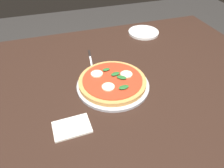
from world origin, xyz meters
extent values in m
cube|color=black|center=(0.00, 0.00, 0.74)|extent=(1.60, 1.16, 0.04)
cube|color=black|center=(0.72, 0.50, 0.36)|extent=(0.07, 0.07, 0.72)
cylinder|color=#B2B2B7|center=(0.00, 0.00, 0.76)|extent=(0.31, 0.31, 0.01)
cylinder|color=tan|center=(0.00, 0.01, 0.78)|extent=(0.29, 0.29, 0.02)
cylinder|color=#B7381E|center=(0.00, 0.01, 0.79)|extent=(0.26, 0.26, 0.00)
cylinder|color=beige|center=(0.07, 0.02, 0.79)|extent=(0.05, 0.05, 0.00)
cylinder|color=beige|center=(-0.05, 0.06, 0.79)|extent=(0.05, 0.05, 0.00)
cylinder|color=beige|center=(-0.03, -0.04, 0.79)|extent=(0.05, 0.05, 0.00)
ellipsoid|color=#286B2D|center=(0.02, 0.03, 0.80)|extent=(0.04, 0.03, 0.00)
ellipsoid|color=#286B2D|center=(-0.01, 0.07, 0.80)|extent=(0.03, 0.02, 0.00)
ellipsoid|color=#286B2D|center=(0.04, 0.00, 0.80)|extent=(0.05, 0.04, 0.00)
ellipsoid|color=#286B2D|center=(0.03, -0.06, 0.80)|extent=(0.05, 0.03, 0.00)
cylinder|color=white|center=(0.34, 0.43, 0.76)|extent=(0.19, 0.19, 0.01)
cube|color=white|center=(-0.21, -0.17, 0.76)|extent=(0.13, 0.09, 0.01)
cube|color=black|center=(-0.04, 0.29, 0.76)|extent=(0.02, 0.06, 0.01)
cube|color=silver|center=(-0.05, 0.22, 0.76)|extent=(0.02, 0.10, 0.00)
camera|label=1|loc=(-0.22, -0.67, 1.35)|focal=34.00mm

